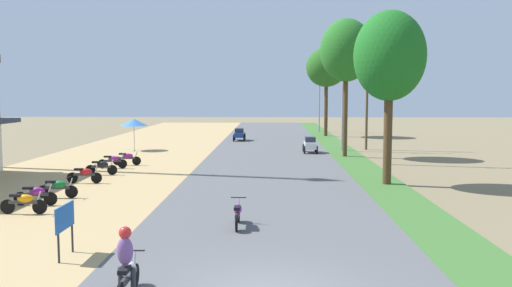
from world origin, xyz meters
TOP-DOWN VIEW (x-y plane):
  - parked_motorbike_nearest at (-9.29, 7.98)m, footprint 1.80×0.54m
  - parked_motorbike_second at (-9.52, 9.53)m, footprint 1.80×0.54m
  - parked_motorbike_third at (-9.24, 11.09)m, footprint 1.80×0.54m
  - parked_motorbike_fourth at (-9.39, 14.89)m, footprint 1.80×0.54m
  - parked_motorbike_fifth at (-9.42, 17.68)m, footprint 1.80×0.54m
  - parked_motorbike_sixth at (-9.55, 20.24)m, footprint 1.80×0.54m
  - parked_motorbike_seventh at (-9.05, 21.70)m, footprint 1.80×0.54m
  - street_signboard at (-5.66, 2.74)m, footprint 0.06×1.30m
  - vendor_umbrella at (-10.85, 30.45)m, footprint 2.20×2.20m
  - median_tree_nearest at (5.96, 15.14)m, footprint 3.56×3.56m
  - median_tree_second at (5.46, 26.88)m, footprint 3.73×3.73m
  - median_tree_third at (5.96, 45.24)m, footprint 4.32×4.32m
  - streetlamp_near at (5.80, 30.92)m, footprint 3.16×0.20m
  - streetlamp_mid at (5.80, 51.38)m, footprint 3.16×0.20m
  - utility_pole_near at (7.91, 32.00)m, footprint 1.80×0.20m
  - utility_pole_far at (7.60, 22.96)m, footprint 1.80×0.20m
  - car_hatchback_white at (3.09, 28.94)m, footprint 1.04×2.00m
  - car_sedan_blue at (-2.93, 39.16)m, footprint 1.10×2.26m
  - motorbike_foreground_rider at (-3.12, -0.21)m, footprint 0.54×1.80m
  - motorbike_ahead_second at (-1.05, 6.23)m, footprint 0.54×1.80m

SIDE VIEW (x-z plane):
  - parked_motorbike_nearest at x=-9.29m, z-range 0.08..1.02m
  - parked_motorbike_second at x=-9.52m, z-range 0.08..1.02m
  - parked_motorbike_third at x=-9.24m, z-range 0.08..1.02m
  - parked_motorbike_fourth at x=-9.39m, z-range 0.08..1.02m
  - parked_motorbike_fifth at x=-9.42m, z-range 0.08..1.02m
  - parked_motorbike_sixth at x=-9.55m, z-range 0.08..1.02m
  - parked_motorbike_seventh at x=-9.05m, z-range 0.08..1.02m
  - motorbike_ahead_second at x=-1.05m, z-range 0.10..1.04m
  - car_sedan_blue at x=-2.93m, z-range 0.15..1.34m
  - car_hatchback_white at x=3.09m, z-range 0.13..1.36m
  - motorbike_foreground_rider at x=-3.12m, z-range 0.03..1.69m
  - street_signboard at x=-5.66m, z-range 0.36..1.86m
  - vendor_umbrella at x=-10.85m, z-range 1.05..3.57m
  - streetlamp_mid at x=5.80m, z-range 0.65..7.98m
  - utility_pole_far at x=7.60m, z-range 0.19..8.59m
  - streetlamp_near at x=5.80m, z-range 0.66..8.63m
  - utility_pole_near at x=7.91m, z-range 0.19..9.38m
  - median_tree_nearest at x=5.96m, z-range 2.09..10.76m
  - median_tree_third at x=5.96m, z-range 2.62..12.00m
  - median_tree_second at x=5.46m, z-range 2.71..12.57m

